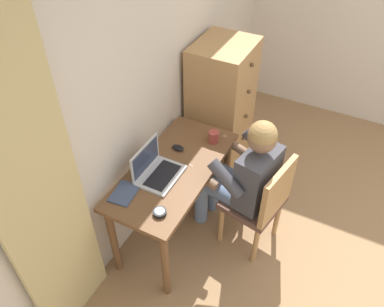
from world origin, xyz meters
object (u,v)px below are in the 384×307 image
(laptop, at_px, (156,170))
(desk_clock, at_px, (160,212))
(notebook_pad, at_px, (124,193))
(dresser, at_px, (221,109))
(coffee_mug, at_px, (214,137))
(computer_mouse, at_px, (178,148))
(desk, at_px, (174,179))
(chair, at_px, (261,201))
(person_seated, at_px, (243,174))

(laptop, xyz_separation_m, desk_clock, (-0.30, -0.21, -0.04))
(notebook_pad, bearing_deg, laptop, -27.17)
(dresser, height_order, coffee_mug, dresser)
(computer_mouse, distance_m, notebook_pad, 0.58)
(dresser, bearing_deg, coffee_mug, -161.95)
(notebook_pad, bearing_deg, computer_mouse, -16.58)
(desk, bearing_deg, computer_mouse, 19.75)
(desk, relative_size, coffee_mug, 9.72)
(desk, xyz_separation_m, computer_mouse, (0.19, 0.07, 0.14))
(desk, distance_m, chair, 0.68)
(laptop, bearing_deg, person_seated, -56.14)
(desk, bearing_deg, desk_clock, -162.25)
(person_seated, height_order, coffee_mug, person_seated)
(desk, distance_m, person_seated, 0.51)
(dresser, distance_m, computer_mouse, 0.78)
(desk_clock, bearing_deg, coffee_mug, 0.14)
(dresser, relative_size, desk_clock, 14.19)
(desk, relative_size, computer_mouse, 11.66)
(chair, relative_size, coffee_mug, 7.28)
(chair, distance_m, computer_mouse, 0.75)
(desk_clock, bearing_deg, chair, -38.83)
(chair, bearing_deg, person_seated, 80.23)
(laptop, relative_size, computer_mouse, 3.41)
(dresser, height_order, notebook_pad, dresser)
(coffee_mug, bearing_deg, desk, 162.13)
(dresser, relative_size, computer_mouse, 12.77)
(dresser, distance_m, laptop, 1.10)
(computer_mouse, bearing_deg, notebook_pad, 173.40)
(computer_mouse, relative_size, notebook_pad, 0.48)
(person_seated, relative_size, laptop, 3.50)
(chair, bearing_deg, desk_clock, 141.17)
(desk, distance_m, computer_mouse, 0.25)
(notebook_pad, relative_size, coffee_mug, 1.75)
(chair, xyz_separation_m, laptop, (-0.32, 0.71, 0.29))
(person_seated, relative_size, desk_clock, 13.23)
(dresser, distance_m, chair, 1.04)
(desk, height_order, person_seated, person_seated)
(person_seated, distance_m, computer_mouse, 0.53)
(computer_mouse, bearing_deg, laptop, -177.36)
(chair, height_order, notebook_pad, chair)
(person_seated, bearing_deg, laptop, 123.86)
(person_seated, distance_m, desk_clock, 0.73)
(notebook_pad, bearing_deg, dresser, -11.70)
(dresser, height_order, person_seated, dresser)
(desk_clock, distance_m, coffee_mug, 0.83)
(chair, height_order, coffee_mug, chair)
(desk, relative_size, desk_clock, 12.96)
(computer_mouse, bearing_deg, person_seated, -82.32)
(desk_clock, bearing_deg, desk, 17.75)
(person_seated, bearing_deg, computer_mouse, 94.24)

